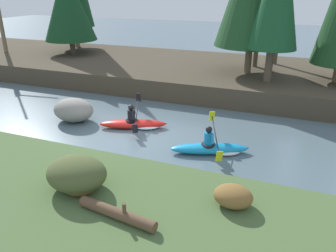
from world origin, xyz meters
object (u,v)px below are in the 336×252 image
object	(u,v)px
boulder_midstream	(73,110)
kayaker_lead	(213,148)
driftwood_log	(117,213)
kayaker_middle	(136,123)

from	to	relation	value
boulder_midstream	kayaker_lead	bearing A→B (deg)	-7.05
driftwood_log	kayaker_middle	bearing A→B (deg)	120.68
kayaker_middle	driftwood_log	xyz separation A→B (m)	(2.64, -6.20, 0.77)
kayaker_lead	kayaker_middle	size ratio (longest dim) A/B	1.00
kayaker_lead	kayaker_middle	bearing A→B (deg)	141.59
kayaker_lead	driftwood_log	bearing A→B (deg)	-120.92
kayaker_middle	driftwood_log	bearing A→B (deg)	-88.16
kayaker_lead	driftwood_log	xyz separation A→B (m)	(-0.82, -5.17, 0.77)
kayaker_lead	kayaker_middle	xyz separation A→B (m)	(-3.46, 1.02, 0.00)
kayaker_middle	boulder_midstream	distance (m)	2.83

